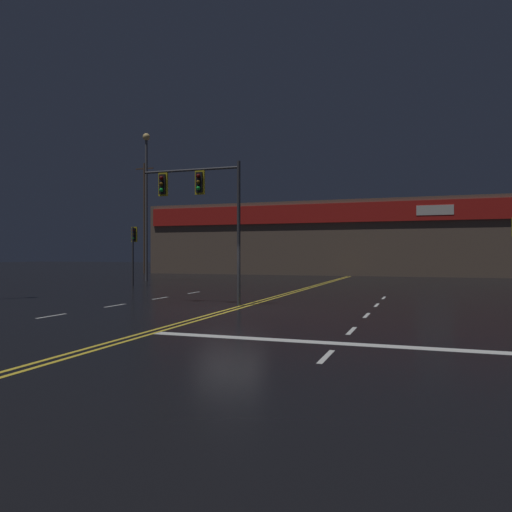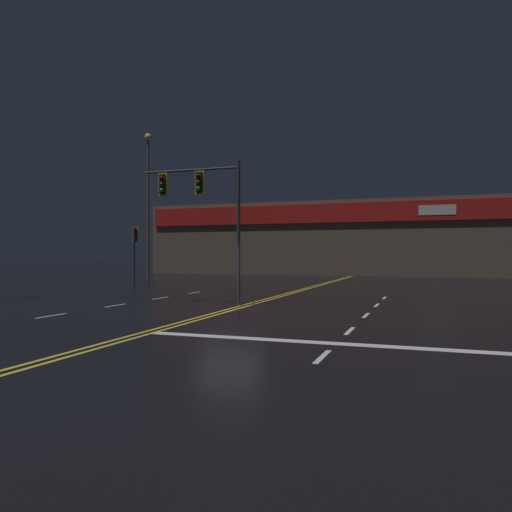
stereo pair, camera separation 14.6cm
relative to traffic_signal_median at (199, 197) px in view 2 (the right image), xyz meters
name	(u,v)px [view 2 (the right image)]	position (x,y,z in m)	size (l,w,h in m)	color
ground_plane	(229,310)	(1.98, -1.57, -4.45)	(200.00, 200.00, 0.00)	black
road_markings	(243,314)	(2.94, -2.66, -4.44)	(14.83, 60.00, 0.01)	gold
traffic_signal_median	(199,197)	(0.00, 0.00, 0.00)	(4.36, 0.36, 5.83)	#38383D
traffic_signal_corner_northwest	(135,243)	(-9.25, 9.50, -1.60)	(0.42, 0.36, 3.88)	#38383D
streetlight_near_left	(148,189)	(-11.88, 15.39, 2.73)	(0.56, 0.56, 11.56)	#59595E
building_backdrop	(359,239)	(1.99, 34.27, -0.75)	(43.59, 10.23, 7.37)	brown
utility_pole_row	(337,215)	(0.50, 29.64, 1.43)	(48.45, 0.26, 12.21)	#4C3828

